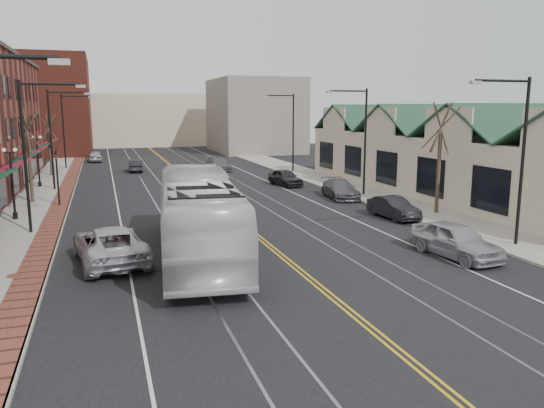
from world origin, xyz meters
TOP-DOWN VIEW (x-y plane):
  - ground at (0.00, 0.00)m, footprint 160.00×160.00m
  - sidewalk_left at (-12.00, 20.00)m, footprint 4.00×120.00m
  - sidewalk_right at (12.00, 20.00)m, footprint 4.00×120.00m
  - building_right at (18.00, 20.00)m, footprint 8.00×36.00m
  - backdrop_left at (-16.00, 70.00)m, footprint 14.00×18.00m
  - backdrop_mid at (0.00, 85.00)m, footprint 22.00×14.00m
  - backdrop_right at (15.00, 65.00)m, footprint 12.00×16.00m
  - streetlight_l_1 at (-11.05, 16.00)m, footprint 3.33×0.25m
  - streetlight_l_2 at (-11.05, 32.00)m, footprint 3.33×0.25m
  - streetlight_l_3 at (-11.05, 48.00)m, footprint 3.33×0.25m
  - streetlight_r_0 at (11.05, 6.00)m, footprint 3.33×0.25m
  - streetlight_r_1 at (11.05, 22.00)m, footprint 3.33×0.25m
  - streetlight_r_2 at (11.05, 38.00)m, footprint 3.33×0.25m
  - lamppost_l_2 at (-12.80, 20.00)m, footprint 0.84×0.28m
  - lamppost_l_3 at (-12.80, 34.00)m, footprint 0.84×0.28m
  - tree_left_near at (-12.50, 26.00)m, footprint 1.78×1.37m
  - tree_left_far at (-12.50, 42.00)m, footprint 1.66×1.28m
  - tree_right_mid at (12.50, 14.00)m, footprint 1.90×1.46m
  - manhole_far at (-11.20, 8.00)m, footprint 0.60×0.60m
  - traffic_signal at (-10.60, 24.00)m, footprint 0.18×0.15m
  - transit_bus at (-3.61, 9.08)m, footprint 4.70×13.93m
  - parked_suv at (-7.50, 9.23)m, footprint 3.48×6.22m
  - parked_car_a at (7.50, 5.36)m, footprint 2.45×4.93m
  - parked_car_b at (9.30, 13.85)m, footprint 1.69×4.13m
  - parked_car_c at (9.30, 21.56)m, footprint 2.55×5.03m
  - parked_car_d at (7.50, 28.96)m, footprint 2.26×4.45m
  - distant_car_left at (-4.33, 43.43)m, footprint 1.47×3.91m
  - distant_car_right at (4.29, 41.94)m, footprint 2.33×5.05m
  - distant_car_far at (-8.50, 55.77)m, footprint 1.80×4.15m

SIDE VIEW (x-z plane):
  - ground at x=0.00m, z-range 0.00..0.00m
  - sidewalk_left at x=-12.00m, z-range 0.00..0.15m
  - sidewalk_right at x=12.00m, z-range 0.00..0.15m
  - manhole_far at x=-11.20m, z-range 0.15..0.17m
  - distant_car_left at x=-4.33m, z-range 0.00..1.28m
  - parked_car_b at x=9.30m, z-range 0.00..1.33m
  - distant_car_far at x=-8.50m, z-range 0.00..1.39m
  - parked_car_c at x=9.30m, z-range 0.00..1.40m
  - distant_car_right at x=4.29m, z-range 0.00..1.43m
  - parked_car_d at x=7.50m, z-range 0.00..1.45m
  - parked_car_a at x=7.50m, z-range 0.00..1.61m
  - parked_suv at x=-7.50m, z-range 0.00..1.64m
  - transit_bus at x=-3.61m, z-range 0.00..3.80m
  - lamppost_l_2 at x=-12.80m, z-range 0.07..4.34m
  - lamppost_l_3 at x=-12.80m, z-range 0.07..4.34m
  - building_right at x=18.00m, z-range 0.00..4.60m
  - traffic_signal at x=-10.60m, z-range 0.45..4.25m
  - tree_left_far at x=-12.50m, z-range 0.26..6.29m
  - tree_left_near at x=-12.50m, z-range 0.27..6.75m
  - tree_right_mid at x=12.50m, z-range 0.28..7.22m
  - backdrop_mid at x=0.00m, z-range 0.00..9.00m
  - streetlight_l_1 at x=-11.05m, z-range 1.03..9.03m
  - streetlight_l_2 at x=-11.05m, z-range 1.03..9.03m
  - streetlight_l_3 at x=-11.05m, z-range 1.03..9.03m
  - streetlight_r_0 at x=11.05m, z-range 1.03..9.03m
  - streetlight_r_1 at x=11.05m, z-range 1.03..9.03m
  - streetlight_r_2 at x=11.05m, z-range 1.03..9.03m
  - backdrop_right at x=15.00m, z-range 0.00..11.00m
  - backdrop_left at x=-16.00m, z-range 0.00..14.00m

